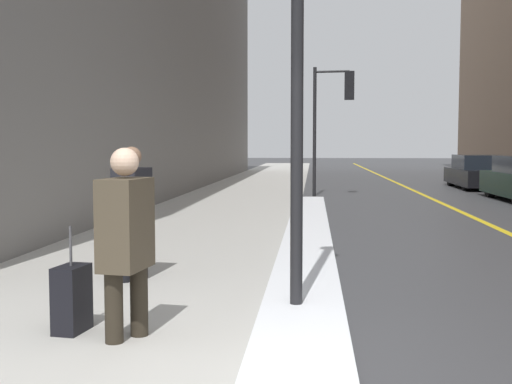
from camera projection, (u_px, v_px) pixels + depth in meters
The scene contains 9 objects.
sidewalk_slab at pixel (236, 200), 19.41m from camera, with size 4.00×80.00×0.01m.
road_centre_stripe at pixel (438, 201), 18.88m from camera, with size 0.16×80.00×0.00m.
snow_bank_curb at pixel (307, 238), 11.02m from camera, with size 0.80×16.44×0.12m.
building_facade_left at pixel (121, 21), 24.36m from camera, with size 6.00×36.00×12.76m.
traffic_light_near at pixel (335, 103), 20.46m from camera, with size 1.31×0.33×4.15m.
pedestrian_trailing at pixel (126, 234), 5.37m from camera, with size 0.38×0.57×1.63m.
pedestrian_in_glasses at pixel (132, 207), 7.75m from camera, with size 0.38×0.57×1.64m.
parked_car_black at pixel (479, 173), 24.69m from camera, with size 1.95×4.77×1.29m.
rolling_suitcase at pixel (72, 299), 5.62m from camera, with size 0.27×0.39×0.95m.
Camera 1 is at (0.34, -4.21, 1.65)m, focal length 45.00 mm.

